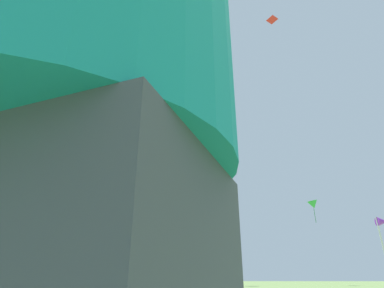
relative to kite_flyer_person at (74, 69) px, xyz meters
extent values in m
cone|color=white|center=(-4.53, 32.96, 17.05)|extent=(1.47, 1.34, 1.08)
cylinder|color=#A4A4A4|center=(-4.53, 32.96, 15.89)|extent=(0.05, 0.05, 1.50)
cone|color=green|center=(-4.66, 29.87, 15.83)|extent=(0.87, 0.83, 0.65)
cylinder|color=#237931|center=(-4.66, 29.87, 15.12)|extent=(0.03, 0.03, 0.91)
cone|color=green|center=(11.74, 32.99, 6.96)|extent=(1.61, 1.55, 1.08)
cylinder|color=#237931|center=(11.74, 32.99, 5.79)|extent=(0.05, 0.05, 1.52)
cube|color=green|center=(2.18, 30.91, 8.39)|extent=(1.08, 0.93, 1.32)
pyramid|color=orange|center=(-2.09, 15.93, 11.99)|extent=(0.95, 0.92, 0.40)
pyramid|color=red|center=(6.14, 19.67, 20.16)|extent=(0.83, 0.83, 0.13)
cone|color=purple|center=(4.81, 8.16, 1.14)|extent=(0.28, 0.24, 0.24)
camera|label=1|loc=(0.14, -0.26, -0.21)|focal=28.38mm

